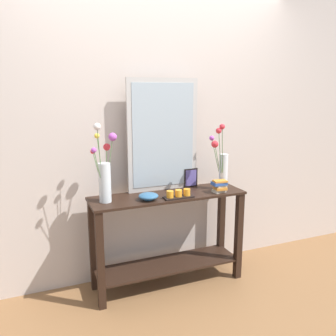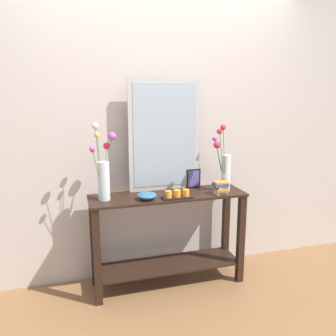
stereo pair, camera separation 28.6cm
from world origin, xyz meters
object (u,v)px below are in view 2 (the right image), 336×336
(decorative_bowl, at_px, (147,195))
(tall_vase_left, at_px, (104,172))
(candle_tray, at_px, (177,195))
(book_stack, at_px, (221,187))
(mirror_leaning, at_px, (165,135))
(picture_frame_small, at_px, (193,178))
(vase_right, at_px, (224,166))
(console_table, at_px, (168,231))

(decorative_bowl, bearing_deg, tall_vase_left, 164.79)
(candle_tray, distance_m, book_stack, 0.39)
(mirror_leaning, xyz_separation_m, tall_vase_left, (-0.54, -0.15, -0.25))
(tall_vase_left, relative_size, book_stack, 5.01)
(picture_frame_small, height_order, decorative_bowl, picture_frame_small)
(mirror_leaning, relative_size, vase_right, 1.63)
(mirror_leaning, distance_m, book_stack, 0.64)
(vase_right, bearing_deg, book_stack, -129.14)
(console_table, bearing_deg, picture_frame_small, 26.88)
(decorative_bowl, distance_m, book_stack, 0.63)
(tall_vase_left, relative_size, picture_frame_small, 3.67)
(console_table, height_order, candle_tray, candle_tray)
(vase_right, distance_m, book_stack, 0.19)
(book_stack, bearing_deg, console_table, 165.78)
(picture_frame_small, xyz_separation_m, decorative_bowl, (-0.48, -0.22, -0.05))
(book_stack, bearing_deg, candle_tray, -177.74)
(picture_frame_small, height_order, book_stack, picture_frame_small)
(tall_vase_left, xyz_separation_m, picture_frame_small, (0.80, 0.14, -0.14))
(console_table, relative_size, decorative_bowl, 8.18)
(candle_tray, bearing_deg, book_stack, 2.26)
(decorative_bowl, bearing_deg, console_table, 22.43)
(candle_tray, relative_size, decorative_bowl, 1.53)
(vase_right, height_order, book_stack, vase_right)
(console_table, distance_m, tall_vase_left, 0.76)
(decorative_bowl, bearing_deg, vase_right, 3.80)
(candle_tray, bearing_deg, mirror_leaning, 94.46)
(candle_tray, bearing_deg, picture_frame_small, 48.09)
(vase_right, bearing_deg, console_table, 175.61)
(console_table, bearing_deg, mirror_leaning, 83.24)
(vase_right, xyz_separation_m, candle_tray, (-0.45, -0.09, -0.19))
(tall_vase_left, distance_m, book_stack, 0.97)
(picture_frame_small, bearing_deg, tall_vase_left, -170.31)
(console_table, relative_size, book_stack, 10.61)
(tall_vase_left, height_order, book_stack, tall_vase_left)
(vase_right, bearing_deg, tall_vase_left, 177.63)
(console_table, distance_m, vase_right, 0.74)
(vase_right, distance_m, picture_frame_small, 0.31)
(picture_frame_small, bearing_deg, book_stack, -58.90)
(console_table, xyz_separation_m, book_stack, (0.43, -0.11, 0.39))
(vase_right, bearing_deg, mirror_leaning, 157.50)
(picture_frame_small, xyz_separation_m, book_stack, (0.15, -0.25, -0.03))
(picture_frame_small, distance_m, book_stack, 0.29)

